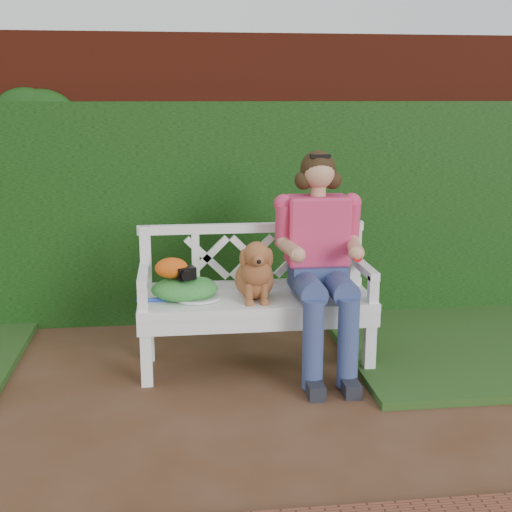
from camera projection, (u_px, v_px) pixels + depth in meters
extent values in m
plane|color=#4A2916|center=(186.00, 414.00, 3.83)|extent=(60.00, 60.00, 0.00)
cube|color=#5B1B0E|center=(178.00, 179.00, 5.41)|extent=(10.00, 0.30, 2.20)
cube|color=#245718|center=(179.00, 215.00, 5.26)|extent=(10.00, 0.18, 1.70)
cube|color=black|center=(186.00, 273.00, 4.27)|extent=(0.13, 0.11, 0.08)
ellipsoid|color=#D14F10|center=(172.00, 268.00, 4.28)|extent=(0.25, 0.22, 0.13)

